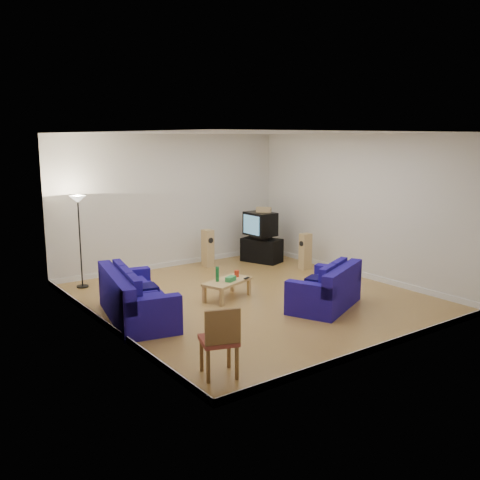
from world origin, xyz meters
TOP-DOWN VIEW (x-y plane):
  - room at (0.00, 0.00)m, footprint 6.01×6.51m
  - sofa_three_seat at (-2.41, 0.20)m, footprint 1.36×2.33m
  - sofa_loveseat at (0.78, -1.29)m, footprint 1.83×1.48m
  - coffee_table at (-0.43, 0.24)m, footprint 1.13×0.83m
  - bottle at (-0.62, 0.28)m, footprint 0.09×0.09m
  - tissue_box at (-0.40, 0.15)m, footprint 0.26×0.20m
  - red_canister at (-0.12, 0.35)m, footprint 0.13×0.13m
  - remote at (-0.04, 0.12)m, footprint 0.17×0.11m
  - tv_stand at (2.08, 2.36)m, footprint 0.85×1.10m
  - av_receiver at (2.06, 2.31)m, footprint 0.50×0.53m
  - television at (2.02, 2.35)m, footprint 0.59×0.77m
  - centre_speaker at (2.10, 2.31)m, footprint 0.35×0.37m
  - speaker_left at (0.68, 2.70)m, footprint 0.22×0.29m
  - speaker_right at (2.45, 1.13)m, footprint 0.27×0.20m
  - floor_lamp at (-2.45, 2.70)m, footprint 0.33×0.33m
  - dining_chair at (-2.47, -2.60)m, footprint 0.59×0.59m

SIDE VIEW (x-z plane):
  - tv_stand at x=2.08m, z-range 0.00..0.59m
  - sofa_loveseat at x=0.78m, z-range -0.10..0.71m
  - sofa_three_seat at x=-2.41m, z-range -0.11..0.74m
  - coffee_table at x=-0.43m, z-range 0.13..0.50m
  - remote at x=-0.04m, z-range 0.37..0.39m
  - tissue_box at x=-0.40m, z-range 0.37..0.46m
  - speaker_right at x=2.45m, z-range 0.00..0.87m
  - red_canister at x=-0.12m, z-range 0.37..0.50m
  - speaker_left at x=0.68m, z-range 0.00..0.92m
  - bottle at x=-0.62m, z-range 0.37..0.66m
  - dining_chair at x=-2.47m, z-range 0.06..1.03m
  - av_receiver at x=2.06m, z-range 0.59..0.69m
  - television at x=2.02m, z-range 0.69..1.27m
  - centre_speaker at x=2.10m, z-range 1.27..1.40m
  - room at x=0.00m, z-range -0.06..3.15m
  - floor_lamp at x=-2.45m, z-range 0.63..2.58m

